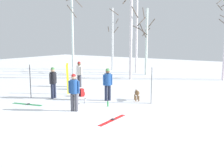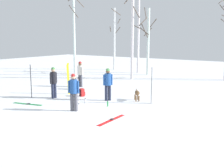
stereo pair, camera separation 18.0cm
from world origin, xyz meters
The scene contains 21 objects.
ground_plane centered at (0.00, 0.00, 0.00)m, with size 60.00×60.00×0.00m, color white.
person_0 centered at (-1.04, 2.14, 0.98)m, with size 0.34×0.44×1.72m.
person_1 centered at (-3.82, 0.95, 0.98)m, with size 0.34×0.52×1.72m.
person_2 centered at (-4.93, 4.45, 0.98)m, with size 0.52×0.34×1.72m.
person_3 centered at (-1.10, -0.45, 0.98)m, with size 0.48×0.34×1.72m.
dog centered at (0.27, 2.96, 0.39)m, with size 0.58×0.74×0.57m.
ski_pair_planted_0 centered at (-3.93, 2.22, 0.91)m, with size 0.08×0.18×1.84m.
ski_pair_planted_1 centered at (-4.99, 0.38, 0.91)m, with size 0.13×0.08×1.84m.
ski_pair_planted_2 centered at (1.17, 2.80, 0.91)m, with size 0.13×0.20×1.84m.
ski_pair_lying_0 centered at (-3.89, -0.80, 0.01)m, with size 1.65×0.56×0.05m.
ski_pair_lying_1 centered at (1.11, -0.67, 0.01)m, with size 0.19×1.81×0.05m.
ski_poles_0 centered at (-1.64, 0.40, 0.75)m, with size 0.07×0.27×1.40m.
backpack_0 centered at (-4.80, 3.46, 0.21)m, with size 0.27×0.30×0.44m.
backpack_1 centered at (-2.86, 2.19, 0.21)m, with size 0.32×0.34×0.44m.
water_bottle_0 centered at (-1.62, 0.98, 0.13)m, with size 0.08×0.08×0.27m.
water_bottle_1 centered at (-0.31, 1.09, 0.13)m, with size 0.08×0.08×0.28m.
birch_tree_0 centered at (-8.91, 8.41, 4.21)m, with size 1.52×1.56×7.99m.
birch_tree_1 centered at (-8.44, 13.86, 3.20)m, with size 1.30×1.41×6.16m.
birch_tree_2 centered at (-5.30, 13.12, 3.43)m, with size 1.52×1.50×6.65m.
birch_tree_3 centered at (-3.92, 12.35, 3.03)m, with size 1.33×1.41×5.76m.
birch_tree_4 centered at (-3.77, 9.36, 4.01)m, with size 1.18×1.28×7.67m.
Camera 2 is at (7.17, -9.55, 3.32)m, focal length 44.32 mm.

